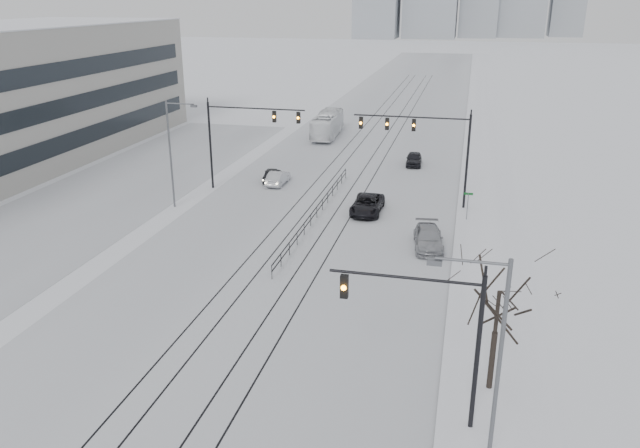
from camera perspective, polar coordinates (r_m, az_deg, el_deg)
The scene contains 19 objects.
road at distance 78.87m, azimuth 4.92°, elevation 7.67°, with size 22.00×260.00×0.02m, color silver.
sidewalk_east at distance 78.08m, azimuth 14.83°, elevation 7.00°, with size 5.00×260.00×0.16m, color white.
curb at distance 78.05m, azimuth 13.03°, elevation 7.13°, with size 0.10×260.00×0.12m, color gray.
parking_strip at distance 62.35m, azimuth -17.34°, elevation 3.47°, with size 14.00×60.00×0.03m, color silver.
tram_rails at distance 59.77m, azimuth 1.98°, elevation 3.70°, with size 5.30×180.00×0.01m.
traffic_mast_near at distance 25.41m, azimuth 10.71°, elevation -9.32°, with size 6.10×0.37×7.00m.
traffic_mast_ne at distance 52.50m, azimuth 9.77°, elevation 7.57°, with size 9.60×0.37×8.00m.
traffic_mast_nw at distance 56.98m, azimuth -7.29°, elevation 8.48°, with size 9.10×0.37×8.00m.
street_light_east at distance 22.53m, azimuth 15.32°, elevation -11.94°, with size 2.73×0.25×9.00m.
street_light_west at distance 53.15m, azimuth -13.29°, elevation 6.87°, with size 2.73×0.25×9.00m.
bare_tree at distance 28.16m, azimuth 15.99°, elevation -6.87°, with size 4.40×4.40×6.10m.
median_fence at distance 50.31m, azimuth -0.30°, elevation 1.12°, with size 0.06×24.00×1.00m.
street_sign at distance 50.58m, azimuth 13.36°, elevation 1.95°, with size 0.70×0.06×2.40m.
sedan_sb_inner at distance 60.68m, azimuth -4.41°, elevation 4.52°, with size 1.55×3.86×1.31m, color black.
sedan_sb_outer at distance 59.55m, azimuth -3.88°, elevation 4.23°, with size 1.39×3.99×1.31m, color silver.
sedan_nb_front at distance 51.63m, azimuth 4.34°, elevation 1.78°, with size 2.37×5.13×1.43m, color black.
sedan_nb_right at distance 44.96m, azimuth 9.87°, elevation -1.31°, with size 1.98×4.87×1.41m, color #9FA1A6.
sedan_nb_far at distance 67.12m, azimuth 8.58°, elevation 5.89°, with size 1.59×3.96×1.35m, color black.
box_truck at distance 80.29m, azimuth 0.67°, elevation 9.06°, with size 2.54×10.85×3.02m, color white.
Camera 1 is at (11.30, -16.21, 16.89)m, focal length 35.00 mm.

